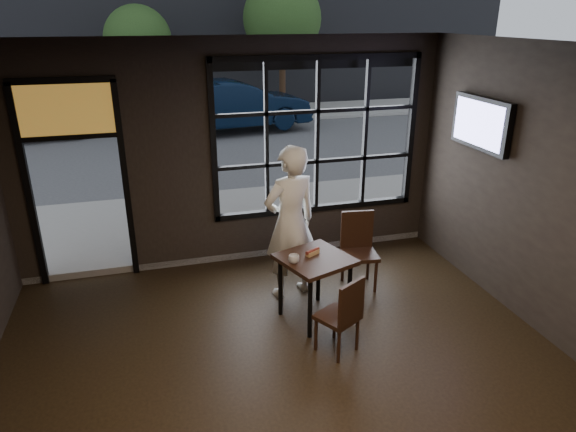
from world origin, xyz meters
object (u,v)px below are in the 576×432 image
object	(u,v)px
cafe_table	(315,288)
chair_near	(337,314)
man	(290,223)
navy_car	(236,105)

from	to	relation	value
cafe_table	chair_near	bearing A→B (deg)	-107.04
cafe_table	chair_near	size ratio (longest dim) A/B	0.90
cafe_table	man	distance (m)	0.89
navy_car	chair_near	bearing A→B (deg)	167.61
cafe_table	navy_car	distance (m)	10.63
man	navy_car	size ratio (longest dim) A/B	0.45
man	navy_car	distance (m)	9.99
man	chair_near	bearing A→B (deg)	81.74
cafe_table	chair_near	xyz separation A→B (m)	(0.03, -0.68, 0.05)
cafe_table	man	xyz separation A→B (m)	(-0.12, 0.65, 0.59)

